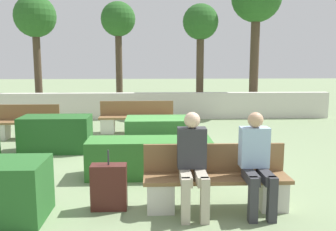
# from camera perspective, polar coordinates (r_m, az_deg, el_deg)

# --- Properties ---
(ground_plane) EXTENTS (60.00, 60.00, 0.00)m
(ground_plane) POSITION_cam_1_polar(r_m,az_deg,el_deg) (7.17, -1.72, -7.76)
(ground_plane) COLOR gray
(perimeter_wall) EXTENTS (11.84, 0.30, 0.88)m
(perimeter_wall) POSITION_cam_1_polar(r_m,az_deg,el_deg) (12.62, -2.07, 1.49)
(perimeter_wall) COLOR beige
(perimeter_wall) RESTS_ON ground_plane
(bench_front) EXTENTS (1.98, 0.49, 0.85)m
(bench_front) POSITION_cam_1_polar(r_m,az_deg,el_deg) (5.23, 7.32, -10.34)
(bench_front) COLOR brown
(bench_front) RESTS_ON ground_plane
(bench_left_side) EXTENTS (1.66, 0.49, 0.85)m
(bench_left_side) POSITION_cam_1_polar(r_m,az_deg,el_deg) (10.18, -20.94, -1.53)
(bench_left_side) COLOR brown
(bench_left_side) RESTS_ON ground_plane
(bench_right_side) EXTENTS (2.03, 0.49, 0.85)m
(bench_right_side) POSITION_cam_1_polar(r_m,az_deg,el_deg) (10.32, -4.80, -0.75)
(bench_right_side) COLOR brown
(bench_right_side) RESTS_ON ground_plane
(person_seated_man) EXTENTS (0.38, 0.64, 1.34)m
(person_seated_man) POSITION_cam_1_polar(r_m,az_deg,el_deg) (4.93, 3.78, -6.56)
(person_seated_man) COLOR #B2A893
(person_seated_man) RESTS_ON ground_plane
(person_seated_woman) EXTENTS (0.38, 0.64, 1.33)m
(person_seated_woman) POSITION_cam_1_polar(r_m,az_deg,el_deg) (5.09, 13.32, -6.35)
(person_seated_woman) COLOR #333338
(person_seated_woman) RESTS_ON ground_plane
(hedge_block_near_left) EXTENTS (1.48, 0.79, 0.78)m
(hedge_block_near_left) POSITION_cam_1_polar(r_m,az_deg,el_deg) (8.58, -16.68, -2.68)
(hedge_block_near_left) COLOR #235623
(hedge_block_near_left) RESTS_ON ground_plane
(hedge_block_mid_left) EXTENTS (1.32, 0.86, 0.83)m
(hedge_block_mid_left) POSITION_cam_1_polar(r_m,az_deg,el_deg) (7.68, -1.47, -3.42)
(hedge_block_mid_left) COLOR #3D7A38
(hedge_block_mid_left) RESTS_ON ground_plane
(hedge_block_mid_right) EXTENTS (2.14, 0.72, 0.65)m
(hedge_block_mid_right) POSITION_cam_1_polar(r_m,az_deg,el_deg) (6.54, -2.85, -6.41)
(hedge_block_mid_right) COLOR #33702D
(hedge_block_mid_right) RESTS_ON ground_plane
(suitcase) EXTENTS (0.48, 0.23, 0.82)m
(suitcase) POSITION_cam_1_polar(r_m,az_deg,el_deg) (5.21, -8.98, -10.68)
(suitcase) COLOR #471E19
(suitcase) RESTS_ON ground_plane
(tree_leftmost) EXTENTS (1.45, 1.45, 4.19)m
(tree_leftmost) POSITION_cam_1_polar(r_m,az_deg,el_deg) (14.14, -19.58, 13.59)
(tree_leftmost) COLOR #473828
(tree_leftmost) RESTS_ON ground_plane
(tree_center_left) EXTENTS (1.25, 1.25, 4.05)m
(tree_center_left) POSITION_cam_1_polar(r_m,az_deg,el_deg) (14.01, -7.60, 13.73)
(tree_center_left) COLOR #473828
(tree_center_left) RESTS_ON ground_plane
(tree_center_right) EXTENTS (1.23, 1.23, 3.89)m
(tree_center_right) POSITION_cam_1_polar(r_m,az_deg,el_deg) (13.34, 4.97, 13.31)
(tree_center_right) COLOR #473828
(tree_center_right) RESTS_ON ground_plane
(tree_rightmost) EXTENTS (1.75, 1.75, 5.01)m
(tree_rightmost) POSITION_cam_1_polar(r_m,az_deg,el_deg) (13.93, 13.32, 16.61)
(tree_rightmost) COLOR #473828
(tree_rightmost) RESTS_ON ground_plane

